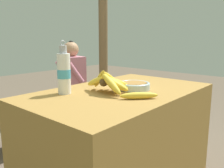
{
  "coord_description": "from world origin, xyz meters",
  "views": [
    {
      "loc": [
        -1.17,
        -0.94,
        1.11
      ],
      "look_at": [
        -0.03,
        0.05,
        0.81
      ],
      "focal_mm": 38.0,
      "sensor_mm": 36.0,
      "label": 1
    }
  ],
  "objects_px": {
    "serving_bowl": "(134,85)",
    "banana_bunch_green": "(2,110)",
    "water_bottle": "(64,73)",
    "banana_bunch_ripe": "(108,82)",
    "loose_banana_front": "(139,96)",
    "seated_vendor": "(69,83)",
    "wooden_bench": "(45,112)",
    "support_post_far": "(103,19)"
  },
  "relations": [
    {
      "from": "seated_vendor",
      "to": "support_post_far",
      "type": "bearing_deg",
      "value": -143.77
    },
    {
      "from": "serving_bowl",
      "to": "water_bottle",
      "type": "bearing_deg",
      "value": 146.8
    },
    {
      "from": "loose_banana_front",
      "to": "support_post_far",
      "type": "relative_size",
      "value": 0.07
    },
    {
      "from": "banana_bunch_ripe",
      "to": "seated_vendor",
      "type": "relative_size",
      "value": 0.32
    },
    {
      "from": "banana_bunch_ripe",
      "to": "wooden_bench",
      "type": "bearing_deg",
      "value": 75.81
    },
    {
      "from": "loose_banana_front",
      "to": "support_post_far",
      "type": "height_order",
      "value": "support_post_far"
    },
    {
      "from": "serving_bowl",
      "to": "banana_bunch_green",
      "type": "bearing_deg",
      "value": 105.66
    },
    {
      "from": "serving_bowl",
      "to": "loose_banana_front",
      "type": "bearing_deg",
      "value": -138.61
    },
    {
      "from": "loose_banana_front",
      "to": "seated_vendor",
      "type": "height_order",
      "value": "seated_vendor"
    },
    {
      "from": "loose_banana_front",
      "to": "banana_bunch_green",
      "type": "distance_m",
      "value": 1.45
    },
    {
      "from": "banana_bunch_ripe",
      "to": "support_post_far",
      "type": "bearing_deg",
      "value": 43.71
    },
    {
      "from": "seated_vendor",
      "to": "wooden_bench",
      "type": "bearing_deg",
      "value": 11.97
    },
    {
      "from": "serving_bowl",
      "to": "banana_bunch_green",
      "type": "distance_m",
      "value": 1.33
    },
    {
      "from": "loose_banana_front",
      "to": "wooden_bench",
      "type": "bearing_deg",
      "value": 78.0
    },
    {
      "from": "water_bottle",
      "to": "wooden_bench",
      "type": "distance_m",
      "value": 1.24
    },
    {
      "from": "banana_bunch_ripe",
      "to": "seated_vendor",
      "type": "bearing_deg",
      "value": 62.08
    },
    {
      "from": "seated_vendor",
      "to": "banana_bunch_green",
      "type": "relative_size",
      "value": 3.49
    },
    {
      "from": "seated_vendor",
      "to": "banana_bunch_green",
      "type": "xyz_separation_m",
      "value": [
        -0.77,
        0.02,
        -0.15
      ]
    },
    {
      "from": "banana_bunch_green",
      "to": "banana_bunch_ripe",
      "type": "bearing_deg",
      "value": -82.45
    },
    {
      "from": "banana_bunch_ripe",
      "to": "seated_vendor",
      "type": "height_order",
      "value": "seated_vendor"
    },
    {
      "from": "serving_bowl",
      "to": "wooden_bench",
      "type": "relative_size",
      "value": 0.12
    },
    {
      "from": "wooden_bench",
      "to": "loose_banana_front",
      "type": "bearing_deg",
      "value": -102.0
    },
    {
      "from": "banana_bunch_ripe",
      "to": "seated_vendor",
      "type": "xyz_separation_m",
      "value": [
        0.61,
        1.15,
        -0.24
      ]
    },
    {
      "from": "banana_bunch_ripe",
      "to": "wooden_bench",
      "type": "distance_m",
      "value": 1.31
    },
    {
      "from": "wooden_bench",
      "to": "seated_vendor",
      "type": "height_order",
      "value": "seated_vendor"
    },
    {
      "from": "serving_bowl",
      "to": "banana_bunch_ripe",
      "type": "bearing_deg",
      "value": 161.88
    },
    {
      "from": "banana_bunch_green",
      "to": "support_post_far",
      "type": "bearing_deg",
      "value": 11.16
    },
    {
      "from": "serving_bowl",
      "to": "banana_bunch_green",
      "type": "xyz_separation_m",
      "value": [
        -0.35,
        1.24,
        -0.34
      ]
    },
    {
      "from": "wooden_bench",
      "to": "banana_bunch_green",
      "type": "xyz_separation_m",
      "value": [
        -0.45,
        0.0,
        0.13
      ]
    },
    {
      "from": "serving_bowl",
      "to": "support_post_far",
      "type": "xyz_separation_m",
      "value": [
        1.4,
        1.58,
        0.59
      ]
    },
    {
      "from": "seated_vendor",
      "to": "support_post_far",
      "type": "distance_m",
      "value": 1.3
    },
    {
      "from": "banana_bunch_ripe",
      "to": "serving_bowl",
      "type": "xyz_separation_m",
      "value": [
        0.19,
        -0.06,
        -0.04
      ]
    },
    {
      "from": "banana_bunch_ripe",
      "to": "loose_banana_front",
      "type": "distance_m",
      "value": 0.24
    },
    {
      "from": "banana_bunch_ripe",
      "to": "wooden_bench",
      "type": "height_order",
      "value": "banana_bunch_ripe"
    },
    {
      "from": "water_bottle",
      "to": "loose_banana_front",
      "type": "bearing_deg",
      "value": -65.84
    },
    {
      "from": "water_bottle",
      "to": "wooden_bench",
      "type": "bearing_deg",
      "value": 63.67
    },
    {
      "from": "banana_bunch_ripe",
      "to": "loose_banana_front",
      "type": "bearing_deg",
      "value": -90.6
    },
    {
      "from": "serving_bowl",
      "to": "seated_vendor",
      "type": "bearing_deg",
      "value": 70.94
    },
    {
      "from": "seated_vendor",
      "to": "support_post_far",
      "type": "relative_size",
      "value": 0.39
    },
    {
      "from": "banana_bunch_ripe",
      "to": "loose_banana_front",
      "type": "relative_size",
      "value": 1.82
    },
    {
      "from": "wooden_bench",
      "to": "seated_vendor",
      "type": "xyz_separation_m",
      "value": [
        0.31,
        -0.02,
        0.28
      ]
    },
    {
      "from": "seated_vendor",
      "to": "banana_bunch_green",
      "type": "distance_m",
      "value": 0.78
    }
  ]
}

